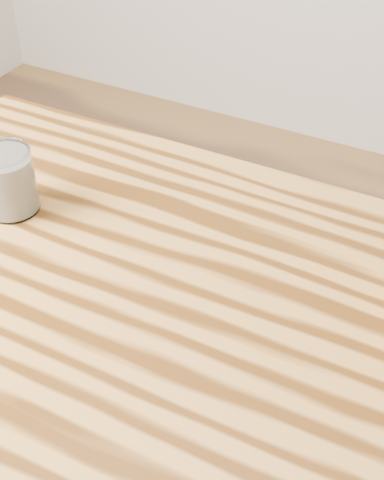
% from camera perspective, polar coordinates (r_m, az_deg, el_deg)
% --- Properties ---
extents(table, '(1.20, 0.80, 0.90)m').
position_cam_1_polar(table, '(1.08, -3.24, -9.87)').
color(table, '#B87E37').
rests_on(table, ground).
extents(smoothie_glass, '(0.09, 0.09, 0.12)m').
position_cam_1_polar(smoothie_glass, '(1.16, -15.44, 4.83)').
color(smoothie_glass, white).
rests_on(smoothie_glass, table).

